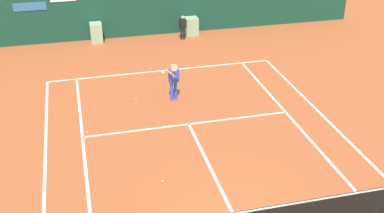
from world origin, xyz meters
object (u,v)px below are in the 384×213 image
Objects in this scene: ball_kid_right_post at (183,26)px; tennis_ball_mid_court at (88,132)px; tennis_ball_by_sideline at (162,181)px; player_on_baseline at (174,79)px; tennis_ball_near_service_line at (136,99)px.

ball_kid_right_post is 10.76m from tennis_ball_mid_court.
player_on_baseline is at bearing 74.18° from tennis_ball_by_sideline.
player_on_baseline reaches higher than ball_kid_right_post.
tennis_ball_by_sideline and tennis_ball_mid_court have the same top height.
ball_kid_right_post is 19.85× the size of tennis_ball_near_service_line.
ball_kid_right_post is at bearing -121.62° from player_on_baseline.
tennis_ball_mid_court is at bearing 53.49° from ball_kid_right_post.
tennis_ball_mid_court is (-3.68, -1.88, -0.93)m from player_on_baseline.
player_on_baseline is at bearing 69.81° from ball_kid_right_post.
tennis_ball_mid_court is at bearing 120.04° from tennis_ball_by_sideline.
player_on_baseline is 27.30× the size of tennis_ball_mid_court.
tennis_ball_mid_court is at bearing 11.50° from player_on_baseline.
tennis_ball_by_sideline is 5.97m from tennis_ball_near_service_line.
player_on_baseline is 5.83m from tennis_ball_by_sideline.
player_on_baseline is 27.30× the size of tennis_ball_by_sideline.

